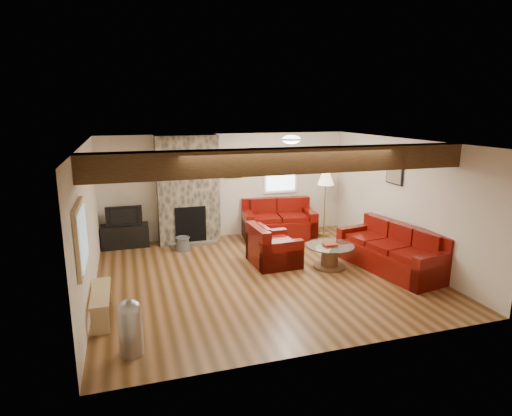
{
  "coord_description": "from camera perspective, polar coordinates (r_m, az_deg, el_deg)",
  "views": [
    {
      "loc": [
        -2.36,
        -7.23,
        3.07
      ],
      "look_at": [
        -0.0,
        0.4,
        1.21
      ],
      "focal_mm": 30.0,
      "sensor_mm": 36.0,
      "label": 1
    }
  ],
  "objects": [
    {
      "name": "artwork_right",
      "position": [
        9.31,
        17.94,
        4.3
      ],
      "size": [
        0.06,
        0.55,
        0.42
      ],
      "primitive_type": null,
      "color": "black",
      "rests_on": "room"
    },
    {
      "name": "coal_bucket",
      "position": [
        9.65,
        -9.73,
        -4.69
      ],
      "size": [
        0.33,
        0.33,
        0.31
      ],
      "primitive_type": null,
      "color": "slate",
      "rests_on": "floor"
    },
    {
      "name": "back_window",
      "position": [
        10.72,
        3.28,
        4.91
      ],
      "size": [
        0.9,
        0.08,
        1.1
      ],
      "primitive_type": null,
      "color": "white",
      "rests_on": "room"
    },
    {
      "name": "armchair_red",
      "position": [
        8.65,
        2.41,
        -4.88
      ],
      "size": [
        0.92,
        1.04,
        0.81
      ],
      "primitive_type": null,
      "rotation": [
        0.0,
        0.0,
        1.62
      ],
      "color": "#4A0605",
      "rests_on": "floor"
    },
    {
      "name": "tv_cabinet",
      "position": [
        10.15,
        -17.02,
        -3.58
      ],
      "size": [
        1.03,
        0.41,
        0.52
      ],
      "primitive_type": "cube",
      "color": "black",
      "rests_on": "floor"
    },
    {
      "name": "chimney_breast",
      "position": [
        9.99,
        -9.05,
        2.24
      ],
      "size": [
        1.4,
        0.67,
        2.5
      ],
      "color": "#332E27",
      "rests_on": "floor"
    },
    {
      "name": "ceiling_dome",
      "position": [
        8.78,
        4.73,
        8.93
      ],
      "size": [
        0.4,
        0.4,
        0.18
      ],
      "primitive_type": null,
      "color": "silver",
      "rests_on": "room"
    },
    {
      "name": "loveseat",
      "position": [
        10.42,
        3.02,
        -1.46
      ],
      "size": [
        1.84,
        1.21,
        0.91
      ],
      "primitive_type": null,
      "rotation": [
        0.0,
        0.0,
        -0.14
      ],
      "color": "#4A0605",
      "rests_on": "floor"
    },
    {
      "name": "hatch_window",
      "position": [
        5.98,
        -22.28,
        -3.62
      ],
      "size": [
        0.08,
        1.0,
        0.9
      ],
      "primitive_type": null,
      "color": "tan",
      "rests_on": "room"
    },
    {
      "name": "television",
      "position": [
        10.03,
        -17.21,
        -0.93
      ],
      "size": [
        0.79,
        0.1,
        0.45
      ],
      "primitive_type": "imported",
      "color": "black",
      "rests_on": "tv_cabinet"
    },
    {
      "name": "coffee_table",
      "position": [
        8.61,
        9.8,
        -6.37
      ],
      "size": [
        0.94,
        0.94,
        0.49
      ],
      "color": "#422915",
      "rests_on": "floor"
    },
    {
      "name": "floor_lamp",
      "position": [
        10.57,
        9.27,
        3.36
      ],
      "size": [
        0.4,
        0.4,
        1.54
      ],
      "color": "tan",
      "rests_on": "floor"
    },
    {
      "name": "pine_bench",
      "position": [
        6.95,
        -19.9,
        -12.03
      ],
      "size": [
        0.26,
        1.13,
        0.42
      ],
      "primitive_type": null,
      "color": "tan",
      "rests_on": "floor"
    },
    {
      "name": "oak_beam",
      "position": [
        6.47,
        4.38,
        6.31
      ],
      "size": [
        6.0,
        0.36,
        0.38
      ],
      "primitive_type": "cube",
      "color": "black",
      "rests_on": "room"
    },
    {
      "name": "room",
      "position": [
        7.82,
        0.89,
        -0.38
      ],
      "size": [
        8.0,
        8.0,
        8.0
      ],
      "color": "#503215",
      "rests_on": "ground"
    },
    {
      "name": "artwork_back",
      "position": [
        10.34,
        -2.98,
        5.45
      ],
      "size": [
        0.42,
        0.06,
        0.52
      ],
      "primitive_type": null,
      "color": "black",
      "rests_on": "room"
    },
    {
      "name": "sofa_three",
      "position": [
        8.73,
        17.58,
        -5.14
      ],
      "size": [
        1.31,
        2.36,
        0.86
      ],
      "primitive_type": null,
      "rotation": [
        0.0,
        0.0,
        -1.39
      ],
      "color": "#4A0605",
      "rests_on": "floor"
    },
    {
      "name": "pedal_bin",
      "position": [
        5.82,
        -16.39,
        -15.0
      ],
      "size": [
        0.35,
        0.35,
        0.76
      ],
      "primitive_type": null,
      "rotation": [
        0.0,
        0.0,
        -0.19
      ],
      "color": "#9E9EA2",
      "rests_on": "floor"
    }
  ]
}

